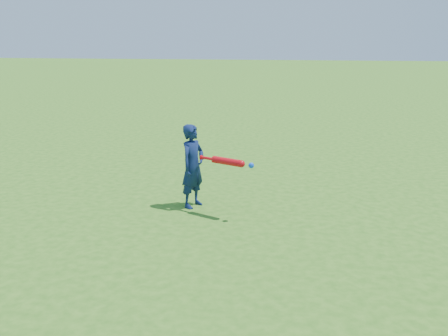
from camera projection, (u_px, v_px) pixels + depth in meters
ground at (220, 195)px, 7.27m from camera, size 80.00×80.00×0.00m
child at (193, 166)px, 6.65m from camera, size 0.42×0.49×1.13m
bat_swing at (230, 162)px, 6.24m from camera, size 0.74×0.39×0.09m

